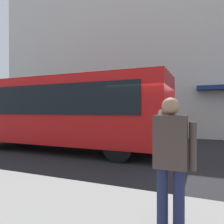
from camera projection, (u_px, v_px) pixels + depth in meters
name	position (u px, v px, depth m)	size (l,w,h in m)	color
ground_plane	(152.00, 159.00, 7.67)	(60.00, 60.00, 0.00)	#232326
building_facade_far	(176.00, 43.00, 13.89)	(28.00, 1.55, 12.00)	beige
red_bus	(61.00, 111.00, 9.27)	(9.05, 2.54, 3.08)	red
pedestrian_photographer	(171.00, 154.00, 2.71)	(0.53, 0.52, 1.70)	#1E2347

